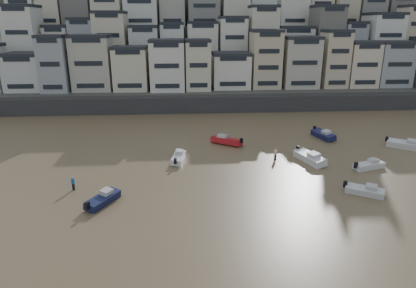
{
  "coord_description": "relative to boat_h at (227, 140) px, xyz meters",
  "views": [
    {
      "loc": [
        -0.35,
        -16.35,
        19.45
      ],
      "look_at": [
        2.9,
        30.0,
        4.0
      ],
      "focal_mm": 32.0,
      "sensor_mm": 36.0,
      "label": 1
    }
  ],
  "objects": [
    {
      "name": "harbor_wall",
      "position": [
        3.18,
        23.25,
        0.97
      ],
      "size": [
        140.0,
        3.0,
        3.5
      ],
      "primitive_type": "cube",
      "color": "#38383A",
      "rests_on": "ground"
    },
    {
      "name": "hillside",
      "position": [
        7.91,
        63.09,
        12.22
      ],
      "size": [
        141.04,
        66.0,
        50.0
      ],
      "color": "#4C4C47",
      "rests_on": "ground"
    },
    {
      "name": "boat_h",
      "position": [
        0.0,
        0.0,
        0.0
      ],
      "size": [
        5.81,
        4.8,
        1.57
      ],
      "primitive_type": null,
      "rotation": [
        0.0,
        0.0,
        2.54
      ],
      "color": "#AA141B",
      "rests_on": "ground"
    },
    {
      "name": "boat_i",
      "position": [
        17.19,
        2.07,
        -0.01
      ],
      "size": [
        3.25,
        5.98,
        1.55
      ],
      "primitive_type": null,
      "rotation": [
        0.0,
        0.0,
        -1.31
      ],
      "color": "#161945",
      "rests_on": "ground"
    },
    {
      "name": "boat_f",
      "position": [
        -7.92,
        -7.24,
        -0.08
      ],
      "size": [
        2.57,
        5.39,
        1.41
      ],
      "primitive_type": null,
      "rotation": [
        0.0,
        0.0,
        1.4
      ],
      "color": "silver",
      "rests_on": "ground"
    },
    {
      "name": "boat_b",
      "position": [
        13.99,
        -19.96,
        -0.14
      ],
      "size": [
        4.81,
        3.78,
        1.28
      ],
      "primitive_type": null,
      "rotation": [
        0.0,
        0.0,
        -0.55
      ],
      "color": "silver",
      "rests_on": "ground"
    },
    {
      "name": "boat_g",
      "position": [
        28.39,
        -4.26,
        0.04
      ],
      "size": [
        6.01,
        5.27,
        1.65
      ],
      "primitive_type": null,
      "rotation": [
        0.0,
        0.0,
        -0.66
      ],
      "color": "silver",
      "rests_on": "ground"
    },
    {
      "name": "boat_j",
      "position": [
        -16.29,
        -20.09,
        -0.09
      ],
      "size": [
        3.91,
        5.27,
        1.39
      ],
      "primitive_type": null,
      "rotation": [
        0.0,
        0.0,
        1.07
      ],
      "color": "#151B42",
      "rests_on": "ground"
    },
    {
      "name": "boat_d",
      "position": [
        18.41,
        -12.1,
        -0.11
      ],
      "size": [
        5.19,
        3.02,
        1.34
      ],
      "primitive_type": null,
      "rotation": [
        0.0,
        0.0,
        0.3
      ],
      "color": "silver",
      "rests_on": "ground"
    },
    {
      "name": "boat_e",
      "position": [
        11.05,
        -8.97,
        0.07
      ],
      "size": [
        3.85,
        6.56,
        1.7
      ],
      "primitive_type": null,
      "rotation": [
        0.0,
        0.0,
        -1.26
      ],
      "color": "silver",
      "rests_on": "ground"
    },
    {
      "name": "person_blue",
      "position": [
        -20.57,
        -16.18,
        0.09
      ],
      "size": [
        0.44,
        0.44,
        1.74
      ],
      "primitive_type": null,
      "color": "#165AAA",
      "rests_on": "ground"
    },
    {
      "name": "person_pink",
      "position": [
        6.3,
        -7.78,
        0.09
      ],
      "size": [
        0.44,
        0.44,
        1.74
      ],
      "primitive_type": null,
      "color": "beige",
      "rests_on": "ground"
    }
  ]
}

